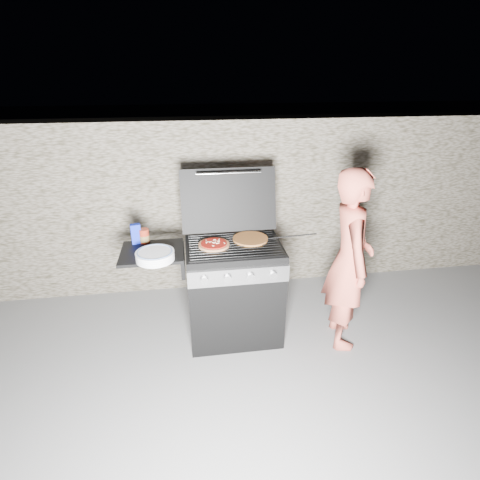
{
  "coord_description": "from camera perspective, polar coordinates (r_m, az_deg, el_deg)",
  "views": [
    {
      "loc": [
        -0.36,
        -2.78,
        2.24
      ],
      "look_at": [
        0.05,
        0.0,
        0.95
      ],
      "focal_mm": 28.0,
      "sensor_mm": 36.0,
      "label": 1
    }
  ],
  "objects": [
    {
      "name": "ground",
      "position": [
        3.59,
        -0.81,
        -13.96
      ],
      "size": [
        50.0,
        50.0,
        0.0
      ],
      "primitive_type": "plane",
      "color": "slate"
    },
    {
      "name": "plate_stack",
      "position": [
        2.94,
        -12.81,
        -2.34
      ],
      "size": [
        0.31,
        0.31,
        0.07
      ],
      "primitive_type": "cylinder",
      "rotation": [
        0.0,
        0.0,
        0.04
      ],
      "color": "white",
      "rests_on": "gas_grill"
    },
    {
      "name": "stone_wall",
      "position": [
        4.08,
        -2.87,
        5.42
      ],
      "size": [
        8.0,
        0.35,
        1.8
      ],
      "primitive_type": "cube",
      "color": "gray",
      "rests_on": "ground"
    },
    {
      "name": "blue_carton",
      "position": [
        3.23,
        -15.56,
        0.9
      ],
      "size": [
        0.09,
        0.06,
        0.17
      ],
      "primitive_type": "cube",
      "rotation": [
        0.0,
        0.0,
        0.21
      ],
      "color": "#1023B6",
      "rests_on": "gas_grill"
    },
    {
      "name": "gas_grill",
      "position": [
        3.31,
        -5.2,
        -8.13
      ],
      "size": [
        1.34,
        0.79,
        0.91
      ],
      "primitive_type": null,
      "color": "black",
      "rests_on": "ground"
    },
    {
      "name": "sauce_jar",
      "position": [
        3.23,
        -14.37,
        0.6
      ],
      "size": [
        0.1,
        0.1,
        0.12
      ],
      "primitive_type": "cylinder",
      "rotation": [
        0.0,
        0.0,
        0.32
      ],
      "color": "maroon",
      "rests_on": "gas_grill"
    },
    {
      "name": "person",
      "position": [
        3.25,
        16.29,
        -3.02
      ],
      "size": [
        0.47,
        0.63,
        1.57
      ],
      "primitive_type": "imported",
      "rotation": [
        0.0,
        0.0,
        1.4
      ],
      "color": "#CB5846",
      "rests_on": "ground"
    },
    {
      "name": "pizza_topped",
      "position": [
        3.09,
        -3.99,
        -0.63
      ],
      "size": [
        0.33,
        0.33,
        0.03
      ],
      "primitive_type": null,
      "rotation": [
        0.0,
        0.0,
        -0.37
      ],
      "color": "#D28B4D",
      "rests_on": "gas_grill"
    },
    {
      "name": "tongs",
      "position": [
        3.18,
        7.9,
        0.52
      ],
      "size": [
        0.39,
        0.13,
        0.08
      ],
      "primitive_type": "cylinder",
      "rotation": [
        0.0,
        1.4,
        -0.29
      ],
      "color": "black",
      "rests_on": "gas_grill"
    },
    {
      "name": "pizza_plain",
      "position": [
        3.19,
        1.6,
        0.21
      ],
      "size": [
        0.39,
        0.39,
        0.02
      ],
      "primitive_type": "cylinder",
      "rotation": [
        0.0,
        0.0,
        0.36
      ],
      "color": "#D7883E",
      "rests_on": "gas_grill"
    }
  ]
}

